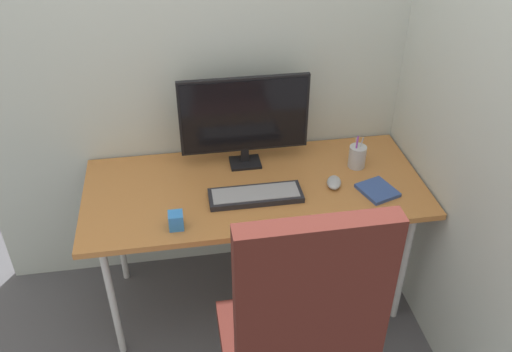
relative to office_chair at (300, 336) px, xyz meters
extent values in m
plane|color=#4C4C51|center=(-0.03, 0.81, -0.66)|extent=(8.00, 8.00, 0.00)
cube|color=#B7C1BC|center=(-0.03, 1.18, 0.74)|extent=(2.55, 0.04, 2.80)
cube|color=#B7C1BC|center=(0.77, 0.67, 0.74)|extent=(0.04, 1.69, 2.80)
cube|color=#B27038|center=(-0.03, 0.81, 0.04)|extent=(1.54, 0.68, 0.03)
cylinder|color=silver|center=(-0.70, 0.56, -0.31)|extent=(0.03, 0.03, 0.69)
cylinder|color=silver|center=(0.65, 0.56, -0.31)|extent=(0.03, 0.03, 0.69)
cylinder|color=silver|center=(-0.70, 1.05, -0.31)|extent=(0.03, 0.03, 0.69)
cylinder|color=silver|center=(0.65, 1.05, -0.31)|extent=(0.03, 0.03, 0.69)
cube|color=#4C1E19|center=(0.00, 0.11, -0.19)|extent=(0.52, 0.44, 0.09)
cube|color=#4C1E19|center=(0.00, -0.11, 0.22)|extent=(0.47, 0.07, 0.73)
cube|color=black|center=(-0.04, 1.00, 0.06)|extent=(0.15, 0.12, 0.01)
cube|color=black|center=(-0.04, 1.01, 0.11)|extent=(0.04, 0.02, 0.07)
cube|color=black|center=(-0.04, 1.01, 0.32)|extent=(0.60, 0.02, 0.37)
cube|color=black|center=(-0.04, 0.99, 0.32)|extent=(0.57, 0.01, 0.34)
cube|color=black|center=(-0.04, 0.72, 0.07)|extent=(0.41, 0.14, 0.03)
cube|color=gray|center=(-0.04, 0.72, 0.09)|extent=(0.38, 0.11, 0.00)
ellipsoid|color=#9EA0A5|center=(0.33, 0.75, 0.07)|extent=(0.09, 0.12, 0.03)
cylinder|color=#B2B5BA|center=(0.48, 0.89, 0.11)|extent=(0.08, 0.08, 0.11)
cylinder|color=#B2B5BA|center=(0.47, 0.89, 0.16)|extent=(0.02, 0.01, 0.10)
cylinder|color=#B2B5BA|center=(0.48, 0.89, 0.16)|extent=(0.02, 0.01, 0.10)
torus|color=orange|center=(0.48, 0.89, 0.12)|extent=(0.03, 0.04, 0.01)
cylinder|color=purple|center=(0.46, 0.88, 0.16)|extent=(0.02, 0.02, 0.14)
cube|color=#334C8C|center=(0.51, 0.67, 0.07)|extent=(0.18, 0.19, 0.02)
cube|color=#337FD8|center=(-0.39, 0.57, 0.09)|extent=(0.06, 0.06, 0.07)
camera|label=1|loc=(-0.34, -1.16, 1.49)|focal=37.98mm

